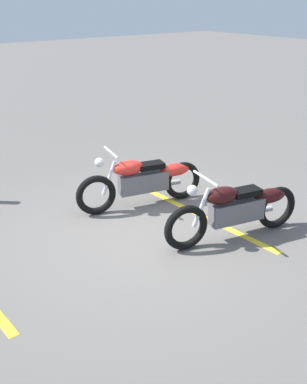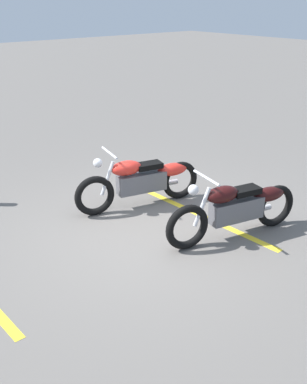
% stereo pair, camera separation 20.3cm
% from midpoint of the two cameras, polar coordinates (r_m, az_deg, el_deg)
% --- Properties ---
extents(ground_plane, '(60.00, 60.00, 0.00)m').
position_cam_midpoint_polar(ground_plane, '(7.03, 0.25, -5.06)').
color(ground_plane, '#66605B').
extents(motorcycle_bright_foreground, '(2.19, 0.76, 1.04)m').
position_cam_midpoint_polar(motorcycle_bright_foreground, '(7.75, -0.44, 1.49)').
color(motorcycle_bright_foreground, black).
rests_on(motorcycle_bright_foreground, ground).
extents(motorcycle_dark_foreground, '(2.20, 0.74, 1.04)m').
position_cam_midpoint_polar(motorcycle_dark_foreground, '(6.85, 11.04, -1.99)').
color(motorcycle_dark_foreground, black).
rests_on(motorcycle_dark_foreground, ground).
extents(parking_stripe_near, '(0.19, 3.20, 0.01)m').
position_cam_midpoint_polar(parking_stripe_near, '(7.64, 6.36, -2.76)').
color(parking_stripe_near, yellow).
rests_on(parking_stripe_near, ground).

